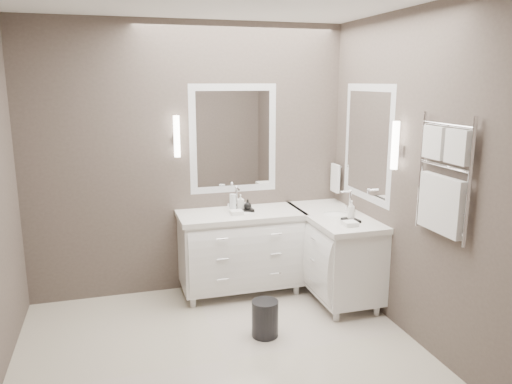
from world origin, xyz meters
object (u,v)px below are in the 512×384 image
object	(u,v)px
vanity_back	(241,247)
vanity_right	(334,249)
waste_bin	(265,318)
towel_ladder	(443,184)

from	to	relation	value
vanity_back	vanity_right	bearing A→B (deg)	-20.38
vanity_back	waste_bin	xyz separation A→B (m)	(-0.03, -0.94, -0.33)
vanity_back	vanity_right	size ratio (longest dim) A/B	1.00
vanity_right	waste_bin	distance (m)	1.14
vanity_right	towel_ladder	bearing A→B (deg)	-80.16
vanity_back	vanity_right	distance (m)	0.93
vanity_back	towel_ladder	size ratio (longest dim) A/B	1.38
waste_bin	towel_ladder	bearing A→B (deg)	-31.25
vanity_right	towel_ladder	size ratio (longest dim) A/B	1.38
waste_bin	vanity_right	bearing A→B (deg)	33.96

